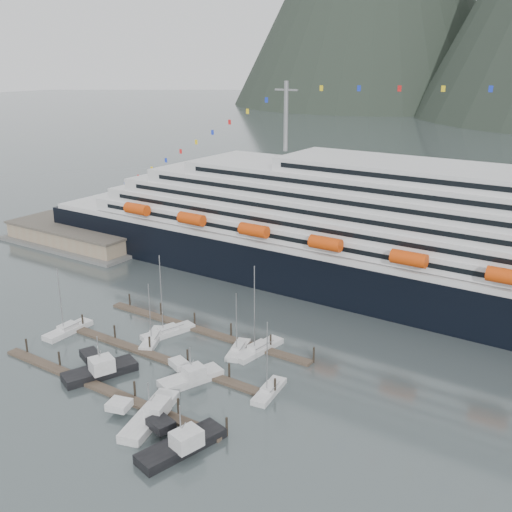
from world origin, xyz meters
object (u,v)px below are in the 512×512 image
object	(u,v)px
sailboat_h	(269,391)
trawler_d	(181,444)
warehouse	(77,236)
sailboat_f	(238,350)
cruise_ship	(447,253)
sailboat_e	(168,332)
sailboat_b	(153,339)
sailboat_g	(258,349)
trawler_b	(100,370)
trawler_e	(190,377)
trawler_c	(149,414)
sailboat_a	(68,330)

from	to	relation	value
sailboat_h	trawler_d	xyz separation A→B (m)	(-2.40, -18.91, 0.54)
warehouse	sailboat_f	bearing A→B (deg)	-20.56
cruise_ship	trawler_d	bearing A→B (deg)	-101.66
sailboat_e	sailboat_b	bearing A→B (deg)	-170.56
cruise_ship	sailboat_g	size ratio (longest dim) A/B	11.99
trawler_b	trawler_e	bearing A→B (deg)	-41.74
warehouse	trawler_e	distance (m)	87.80
sailboat_h	trawler_b	bearing A→B (deg)	103.91
warehouse	sailboat_e	world-z (taller)	sailboat_e
trawler_c	trawler_d	bearing A→B (deg)	-124.40
sailboat_h	trawler_d	size ratio (longest dim) A/B	0.99
sailboat_g	trawler_e	distance (m)	15.59
sailboat_a	sailboat_h	distance (m)	45.08
cruise_ship	sailboat_f	xyz separation A→B (m)	(-24.41, -42.05, -11.63)
warehouse	sailboat_f	distance (m)	82.91
sailboat_f	trawler_b	size ratio (longest dim) A/B	0.95
cruise_ship	trawler_c	size ratio (longest dim) A/B	15.06
sailboat_e	trawler_b	size ratio (longest dim) A/B	1.31
trawler_c	trawler_b	bearing A→B (deg)	56.78
cruise_ship	sailboat_h	size ratio (longest dim) A/B	15.68
sailboat_f	trawler_e	xyz separation A→B (m)	(-0.56, -12.96, 0.49)
sailboat_e	sailboat_f	bearing A→B (deg)	-67.41
warehouse	sailboat_h	xyz separation A→B (m)	(90.00, -38.05, -1.83)
sailboat_e	trawler_c	bearing A→B (deg)	-126.83
sailboat_f	trawler_d	distance (m)	29.60
sailboat_a	sailboat_h	bearing A→B (deg)	-87.60
warehouse	sailboat_h	size ratio (longest dim) A/B	3.43
sailboat_h	sailboat_a	bearing A→B (deg)	85.63
sailboat_b	sailboat_h	distance (m)	28.82
sailboat_a	sailboat_e	bearing A→B (deg)	-59.97
sailboat_b	trawler_c	bearing A→B (deg)	-164.52
cruise_ship	trawler_d	size ratio (longest dim) A/B	15.47
cruise_ship	sailboat_b	world-z (taller)	cruise_ship
sailboat_e	trawler_e	size ratio (longest dim) A/B	1.49
sailboat_a	sailboat_b	xyz separation A→B (m)	(16.43, 6.51, -0.03)
sailboat_b	sailboat_g	xyz separation A→B (m)	(19.21, 7.39, 0.05)
trawler_c	sailboat_e	bearing A→B (deg)	20.28
trawler_e	sailboat_e	bearing A→B (deg)	74.03
sailboat_f	trawler_c	bearing A→B (deg)	165.53
sailboat_f	sailboat_b	bearing A→B (deg)	90.27
sailboat_a	sailboat_g	size ratio (longest dim) A/B	0.81
warehouse	sailboat_g	world-z (taller)	sailboat_g
sailboat_b	trawler_e	world-z (taller)	sailboat_b
trawler_c	trawler_d	world-z (taller)	trawler_d
warehouse	sailboat_b	size ratio (longest dim) A/B	3.70
sailboat_b	sailboat_h	size ratio (longest dim) A/B	0.93
warehouse	trawler_e	xyz separation A→B (m)	(77.05, -42.07, -1.34)
sailboat_a	sailboat_g	xyz separation A→B (m)	(35.63, 13.90, 0.01)
trawler_d	sailboat_h	bearing A→B (deg)	6.79
sailboat_e	trawler_c	xyz separation A→B (m)	(16.99, -23.45, 0.43)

